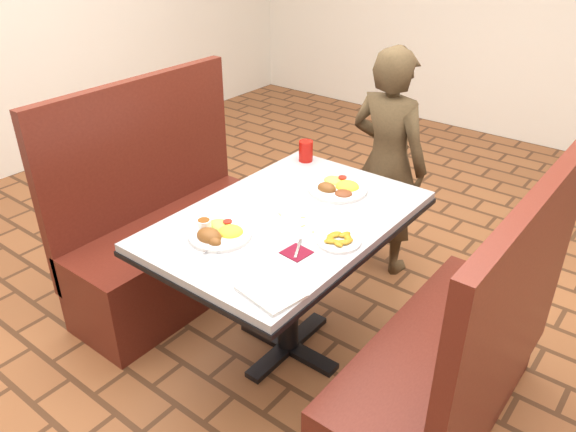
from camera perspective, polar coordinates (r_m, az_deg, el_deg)
The scene contains 14 objects.
dining_table at distance 2.45m, azimuth 0.00°, elevation -1.96°, with size 0.81×1.21×0.75m.
booth_bench_left at distance 3.11m, azimuth -11.68°, elevation -2.33°, with size 0.47×1.20×1.17m.
booth_bench_right at distance 2.35m, azimuth 16.07°, elevation -14.97°, with size 0.47×1.20×1.17m.
diner_person at distance 3.19m, azimuth 10.06°, elevation 5.27°, with size 0.48×0.31×1.31m, color brown.
near_dinner_plate at distance 2.26m, azimuth -7.10°, elevation -1.47°, with size 0.25×0.25×0.08m.
far_dinner_plate at distance 2.62m, azimuth 5.16°, elevation 3.11°, with size 0.27×0.27×0.07m.
plantain_plate at distance 2.22m, azimuth 5.17°, elevation -2.45°, with size 0.18×0.18×0.03m.
maroon_napkin at distance 2.16m, azimuth 0.87°, elevation -3.72°, with size 0.10×0.10×0.00m, color maroon.
spoon_utensil at distance 2.18m, azimuth 1.02°, elevation -3.31°, with size 0.01×0.14×0.00m, color silver.
red_tumbler at distance 2.92m, azimuth 1.82°, elevation 6.62°, with size 0.07×0.07×0.11m, color #AF120B.
paper_napkin at distance 1.95m, azimuth -1.79°, elevation -7.70°, with size 0.21×0.16×0.01m, color silver.
knife_utensil at distance 2.23m, azimuth -6.50°, elevation -2.54°, with size 0.01×0.16×0.00m, color silver.
fork_utensil at distance 2.21m, azimuth -7.38°, elevation -2.82°, with size 0.01×0.15×0.00m, color silver.
lettuce_shreds at distance 2.43m, azimuth 1.62°, elevation 0.28°, with size 0.28×0.32×0.00m, color #A5CE52, non-canonical shape.
Camera 1 is at (1.29, -1.65, 1.93)m, focal length 35.00 mm.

